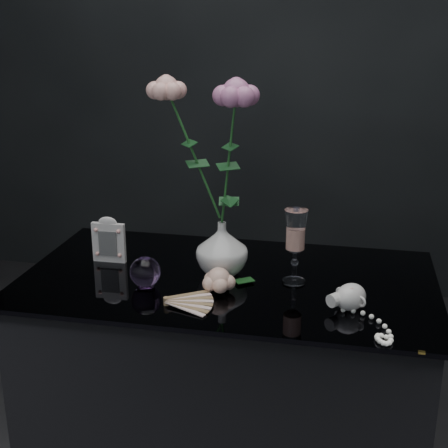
% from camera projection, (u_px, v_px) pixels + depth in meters
% --- Properties ---
extents(table, '(1.05, 0.58, 0.76)m').
position_uv_depth(table, '(227.00, 404.00, 1.72)').
color(table, black).
rests_on(table, ground).
extents(vase, '(0.14, 0.14, 0.14)m').
position_uv_depth(vase, '(222.00, 248.00, 1.60)').
color(vase, silver).
rests_on(vase, table).
extents(wine_glass, '(0.06, 0.06, 0.19)m').
position_uv_depth(wine_glass, '(295.00, 247.00, 1.54)').
color(wine_glass, white).
rests_on(wine_glass, table).
extents(picture_frame, '(0.10, 0.07, 0.13)m').
position_uv_depth(picture_frame, '(109.00, 239.00, 1.68)').
color(picture_frame, silver).
rests_on(picture_frame, table).
extents(paperweight, '(0.10, 0.10, 0.08)m').
position_uv_depth(paperweight, '(145.00, 272.00, 1.53)').
color(paperweight, '#BF88DD').
rests_on(paperweight, table).
extents(paper_fan, '(0.22, 0.18, 0.02)m').
position_uv_depth(paper_fan, '(166.00, 300.00, 1.44)').
color(paper_fan, '#F8E6C6').
rests_on(paper_fan, table).
extents(loose_rose, '(0.15, 0.19, 0.06)m').
position_uv_depth(loose_rose, '(218.00, 280.00, 1.50)').
color(loose_rose, '#FFBEA4').
rests_on(loose_rose, table).
extents(pearl_jar, '(0.31, 0.31, 0.06)m').
position_uv_depth(pearl_jar, '(351.00, 296.00, 1.41)').
color(pearl_jar, white).
rests_on(pearl_jar, table).
extents(roses, '(0.25, 0.12, 0.42)m').
position_uv_depth(roses, '(208.00, 141.00, 1.51)').
color(roses, '#FFADA0').
rests_on(roses, vase).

